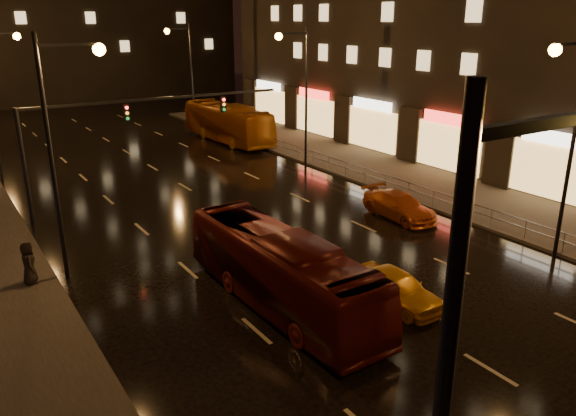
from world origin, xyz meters
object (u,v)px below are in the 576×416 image
at_px(bus_curb, 228,123).
at_px(taxi_near, 397,288).
at_px(taxi_far, 399,206).
at_px(pedestrian_c, 28,263).
at_px(bus_red, 281,270).

height_order(bus_curb, taxi_near, bus_curb).
bearing_deg(taxi_near, taxi_far, 44.98).
bearing_deg(pedestrian_c, bus_curb, -43.57).
relative_size(bus_red, taxi_near, 2.61).
relative_size(taxi_near, taxi_far, 0.85).
bearing_deg(bus_red, bus_curb, 65.89).
bearing_deg(bus_curb, taxi_near, -107.04).
bearing_deg(taxi_far, pedestrian_c, 175.15).
height_order(bus_curb, taxi_far, bus_curb).
relative_size(bus_red, pedestrian_c, 5.91).
height_order(bus_red, bus_curb, bus_curb).
distance_m(taxi_far, pedestrian_c, 18.65).
distance_m(bus_red, pedestrian_c, 10.39).
xyz_separation_m(taxi_far, pedestrian_c, (-18.53, 2.05, 0.35)).
distance_m(bus_curb, taxi_near, 31.70).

